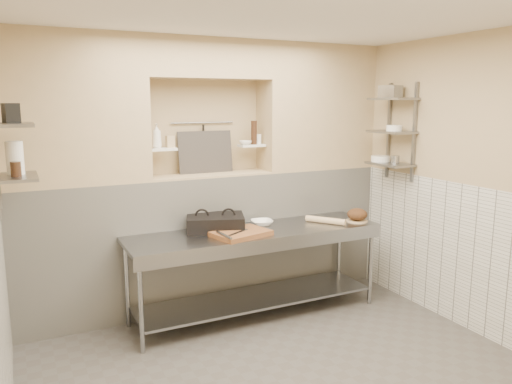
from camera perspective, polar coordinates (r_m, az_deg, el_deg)
floor at (r=4.29m, az=3.86°, el=-20.95°), size 4.00×3.90×0.10m
ceiling at (r=3.73m, az=4.43°, el=20.74°), size 4.00×3.90×0.10m
wall_right at (r=5.08m, az=24.57°, el=0.61°), size 0.10×3.90×2.80m
wall_back at (r=5.54m, az=-6.30°, el=2.22°), size 4.00×0.10×2.80m
backwall_lower at (r=5.45m, az=-5.26°, el=-5.41°), size 4.00×0.40×1.40m
alcove_sill at (r=5.31m, az=-5.39°, el=1.99°), size 1.30×0.40×0.02m
backwall_pillar_left at (r=4.95m, az=-20.22°, el=8.84°), size 1.35×0.40×1.40m
backwall_pillar_right at (r=5.85m, az=6.90°, el=9.52°), size 1.35×0.40×1.40m
backwall_header at (r=5.27m, az=-5.61°, el=14.91°), size 1.30×0.40×0.40m
wainscot_left at (r=3.50m, az=-26.84°, el=-15.79°), size 0.02×3.90×1.40m
wainscot_right at (r=5.19m, az=23.56°, el=-7.08°), size 0.02×3.90×1.40m
alcove_shelf_left at (r=5.12m, az=-10.70°, el=4.83°), size 0.28×0.16×0.02m
alcove_shelf_right at (r=5.47m, az=-0.51°, el=5.34°), size 0.28×0.16×0.02m
utensil_rail at (r=5.42m, az=-6.13°, el=7.89°), size 0.70×0.02×0.02m
hanging_steel at (r=5.41m, az=-6.02°, el=6.08°), size 0.02×0.02×0.30m
splash_panel at (r=5.37m, az=-5.81°, el=4.56°), size 0.60×0.08×0.45m
wall_shelf_left_lower at (r=4.26m, az=-25.69°, el=1.55°), size 0.30×0.50×0.02m
wall_shelf_left_upper at (r=4.22m, az=-26.12°, el=6.92°), size 0.30×0.50×0.03m
shelf_rail_right_a at (r=5.85m, az=14.93°, el=6.80°), size 0.03×0.03×1.05m
shelf_rail_right_b at (r=5.55m, az=17.64°, el=6.49°), size 0.03×0.03×1.05m
wall_shelf_right_lower at (r=5.64m, az=15.05°, el=3.10°), size 0.30×0.50×0.02m
wall_shelf_right_mid at (r=5.61m, az=15.22°, el=6.65°), size 0.30×0.50×0.02m
wall_shelf_right_upper at (r=5.60m, az=15.39°, el=10.22°), size 0.30×0.50×0.03m
prep_table at (r=5.08m, az=0.01°, el=-7.24°), size 2.60×0.70×0.90m
panini_press at (r=5.02m, az=-4.66°, el=-3.53°), size 0.67×0.57×0.15m
cutting_board at (r=4.81m, az=-1.73°, el=-4.76°), size 0.60×0.48×0.05m
knife_blade at (r=4.75m, az=-2.04°, el=-4.65°), size 0.27×0.18×0.01m
tongs at (r=4.63m, az=-3.69°, el=-4.93°), size 0.05×0.28×0.03m
mixing_bowl at (r=5.21m, az=0.67°, el=-3.52°), size 0.26×0.26×0.06m
rolling_pin at (r=5.34m, az=7.95°, el=-3.22°), size 0.31×0.39×0.07m
bread_board at (r=5.49m, az=11.47°, el=-3.24°), size 0.23×0.23×0.01m
bread_loaf at (r=5.47m, az=11.50°, el=-2.51°), size 0.22×0.22×0.13m
bottle_soap at (r=5.10m, az=-11.28°, el=6.30°), size 0.10×0.10×0.24m
jar_alcove at (r=5.16m, az=-9.78°, el=5.70°), size 0.08×0.08×0.12m
bowl_alcove at (r=5.41m, az=-1.22°, el=5.65°), size 0.17×0.17×0.04m
condiment_a at (r=5.47m, az=-0.21°, el=6.54°), size 0.06×0.06×0.20m
condiment_b at (r=5.45m, az=-0.23°, el=6.81°), size 0.06×0.06×0.26m
condiment_c at (r=5.51m, az=0.28°, el=6.07°), size 0.06×0.06×0.11m
jug_left at (r=4.31m, az=-25.85°, el=3.53°), size 0.13×0.13×0.26m
jar_left at (r=4.18m, az=-25.76°, el=2.37°), size 0.08×0.08×0.11m
box_left_upper at (r=4.23m, az=-26.21°, el=8.10°), size 0.13×0.13×0.15m
bowl_right at (r=5.75m, az=14.04°, el=3.72°), size 0.21×0.21×0.06m
canister_right at (r=5.57m, az=15.63°, el=3.58°), size 0.09×0.09×0.09m
bowl_right_mid at (r=5.58m, az=15.52°, el=7.06°), size 0.17×0.17×0.06m
basket_right at (r=5.64m, az=15.12°, el=11.02°), size 0.21×0.24×0.13m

